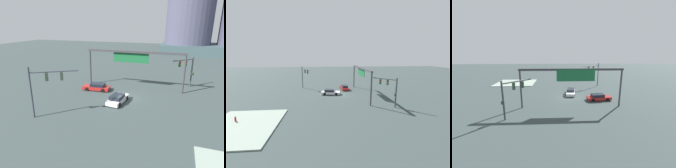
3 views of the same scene
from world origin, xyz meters
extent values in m
plane|color=#384443|center=(0.00, 0.00, 0.00)|extent=(174.10, 174.10, 0.00)
cylinder|color=#3A403F|center=(9.43, 9.43, 2.69)|extent=(0.24, 0.24, 5.38)
cylinder|color=#3A403F|center=(7.86, 7.81, 5.00)|extent=(3.27, 3.36, 0.18)
cube|color=#2A462E|center=(8.29, 8.25, 4.38)|extent=(0.41, 0.41, 0.95)
cylinder|color=red|center=(8.41, 8.14, 4.68)|extent=(0.18, 0.19, 0.20)
cylinder|color=orange|center=(8.41, 8.14, 4.38)|extent=(0.18, 0.19, 0.20)
cylinder|color=green|center=(8.41, 8.14, 4.08)|extent=(0.18, 0.19, 0.20)
cube|color=#2A462E|center=(7.33, 7.26, 4.38)|extent=(0.41, 0.41, 0.95)
cylinder|color=red|center=(7.45, 7.15, 4.68)|extent=(0.18, 0.19, 0.20)
cylinder|color=orange|center=(7.45, 7.15, 4.38)|extent=(0.18, 0.19, 0.20)
cylinder|color=green|center=(7.45, 7.15, 4.08)|extent=(0.18, 0.19, 0.20)
cube|color=#2A462E|center=(9.62, 9.25, 2.41)|extent=(0.38, 0.38, 0.44)
cylinder|color=#373B46|center=(-8.66, -9.54, 3.09)|extent=(0.19, 0.19, 6.19)
cylinder|color=#373B46|center=(-6.32, -8.12, 5.53)|extent=(4.76, 2.98, 0.14)
cube|color=#2D3F30|center=(-7.07, -8.57, 4.93)|extent=(0.41, 0.39, 0.95)
cylinder|color=red|center=(-7.15, -8.44, 5.23)|extent=(0.20, 0.16, 0.20)
cylinder|color=orange|center=(-7.15, -8.44, 4.93)|extent=(0.20, 0.16, 0.20)
cylinder|color=green|center=(-7.15, -8.44, 4.63)|extent=(0.20, 0.16, 0.20)
cube|color=#2D3F30|center=(-5.62, -7.69, 4.93)|extent=(0.41, 0.39, 0.95)
cylinder|color=red|center=(-5.70, -7.56, 5.23)|extent=(0.20, 0.16, 0.20)
cylinder|color=orange|center=(-5.70, -7.56, 4.93)|extent=(0.20, 0.16, 0.20)
cylinder|color=green|center=(-5.70, -7.56, 4.63)|extent=(0.20, 0.16, 0.20)
cylinder|color=#3C3B3F|center=(-8.14, 5.28, 3.06)|extent=(0.28, 0.28, 6.13)
cylinder|color=#3C3B3F|center=(8.14, 5.28, 3.06)|extent=(0.28, 0.28, 6.13)
cube|color=#3C3B3F|center=(0.00, 5.28, 6.30)|extent=(16.68, 0.35, 0.35)
cube|color=#1A6335|center=(-0.65, 5.50, 5.40)|extent=(6.12, 0.08, 1.91)
cube|color=#3B5155|center=(18.42, 53.05, 1.72)|extent=(36.68, 18.29, 3.43)
cube|color=silver|center=(-0.56, -1.83, 0.44)|extent=(2.25, 4.53, 0.55)
cube|color=black|center=(-0.59, -2.09, 0.96)|extent=(1.81, 2.43, 0.50)
cylinder|color=black|center=(-1.24, -0.39, 0.32)|extent=(0.29, 0.66, 0.64)
cylinder|color=black|center=(0.41, -0.57, 0.32)|extent=(0.29, 0.66, 0.64)
cylinder|color=black|center=(-1.53, -3.08, 0.32)|extent=(0.29, 0.66, 0.64)
cylinder|color=black|center=(0.12, -3.26, 0.32)|extent=(0.29, 0.66, 0.64)
cube|color=#B3201E|center=(-5.63, 2.08, 0.44)|extent=(4.60, 2.06, 0.55)
cube|color=black|center=(-5.36, 2.10, 0.96)|extent=(2.44, 1.69, 0.50)
cylinder|color=black|center=(-6.95, 1.18, 0.32)|extent=(0.65, 0.27, 0.64)
cylinder|color=black|center=(-7.07, 2.78, 0.32)|extent=(0.65, 0.27, 0.64)
cylinder|color=black|center=(-4.18, 1.39, 0.32)|extent=(0.65, 0.27, 0.64)
cylinder|color=black|center=(-4.30, 2.99, 0.32)|extent=(0.65, 0.27, 0.64)
camera|label=1|loc=(7.18, -26.29, 10.83)|focal=30.96mm
camera|label=2|loc=(34.06, -3.10, 9.31)|focal=23.86mm
camera|label=3|loc=(2.24, 27.05, 8.91)|focal=22.22mm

